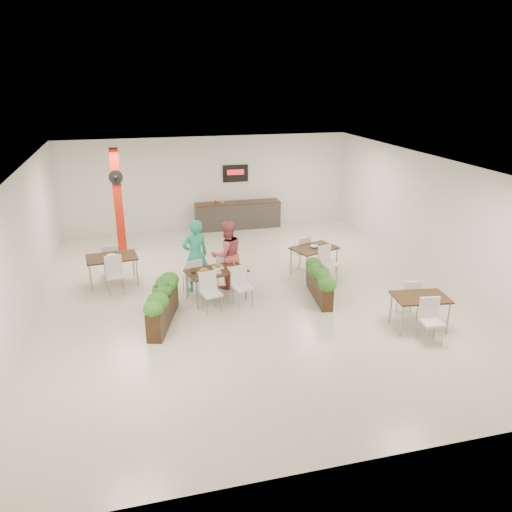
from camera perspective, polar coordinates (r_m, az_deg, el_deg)
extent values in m
plane|color=beige|center=(12.50, -0.92, -4.33)|extent=(12.00, 12.00, 0.00)
cube|color=white|center=(17.64, -5.59, 8.29)|extent=(10.00, 0.10, 3.20)
cube|color=white|center=(6.74, 11.39, -12.19)|extent=(10.00, 0.10, 3.20)
cube|color=white|center=(11.87, -25.14, 0.65)|extent=(0.10, 12.00, 3.20)
cube|color=white|center=(13.92, 19.52, 4.07)|extent=(0.10, 12.00, 3.20)
cube|color=white|center=(11.56, -1.01, 10.29)|extent=(10.00, 12.00, 0.04)
cube|color=#AF1B0B|center=(15.30, -15.45, 5.86)|extent=(0.25, 0.25, 3.20)
cylinder|color=black|center=(14.96, -15.73, 8.67)|extent=(0.40, 0.06, 0.40)
sphere|color=black|center=(14.92, -15.73, 8.64)|extent=(0.12, 0.12, 0.12)
cube|color=#32302C|center=(17.76, -2.08, 4.63)|extent=(3.00, 0.60, 0.90)
cube|color=black|center=(17.64, -2.10, 6.10)|extent=(3.00, 0.62, 0.04)
cube|color=black|center=(17.73, -2.36, 9.41)|extent=(0.90, 0.04, 0.60)
cube|color=red|center=(17.69, -2.35, 9.55)|extent=(0.60, 0.02, 0.18)
imported|color=maroon|center=(17.46, -4.69, 6.30)|extent=(0.09, 0.09, 0.19)
imported|color=gold|center=(17.51, -3.88, 6.32)|extent=(0.13, 0.13, 0.17)
cube|color=black|center=(11.99, -4.58, -1.69)|extent=(1.55, 1.11, 0.04)
cylinder|color=gray|center=(11.62, -6.73, -4.50)|extent=(0.04, 0.04, 0.71)
cylinder|color=gray|center=(12.10, -1.10, -3.34)|extent=(0.04, 0.04, 0.71)
cylinder|color=gray|center=(12.20, -7.93, -3.33)|extent=(0.04, 0.04, 0.71)
cylinder|color=gray|center=(12.66, -2.51, -2.27)|extent=(0.04, 0.04, 0.71)
cube|color=white|center=(12.47, -7.35, -2.31)|extent=(0.51, 0.51, 0.05)
cube|color=white|center=(12.21, -7.07, -1.52)|extent=(0.42, 0.14, 0.45)
cylinder|color=gray|center=(12.76, -6.87, -2.89)|extent=(0.02, 0.02, 0.43)
cylinder|color=gray|center=(12.65, -8.30, -3.17)|extent=(0.02, 0.02, 0.43)
cylinder|color=gray|center=(12.47, -6.29, -3.43)|extent=(0.02, 0.02, 0.43)
cylinder|color=gray|center=(12.36, -7.74, -3.72)|extent=(0.02, 0.02, 0.43)
cube|color=white|center=(12.75, -4.00, -1.67)|extent=(0.51, 0.51, 0.05)
cube|color=white|center=(12.50, -3.67, -0.89)|extent=(0.42, 0.14, 0.45)
cylinder|color=gray|center=(13.05, -3.61, -2.26)|extent=(0.02, 0.02, 0.43)
cylinder|color=gray|center=(12.92, -4.98, -2.53)|extent=(0.02, 0.02, 0.43)
cylinder|color=gray|center=(12.76, -2.97, -2.77)|extent=(0.02, 0.02, 0.43)
cylinder|color=gray|center=(12.63, -4.36, -3.05)|extent=(0.02, 0.02, 0.43)
cube|color=white|center=(11.44, -5.14, -4.32)|extent=(0.51, 0.51, 0.05)
cube|color=white|center=(11.51, -5.56, -2.84)|extent=(0.42, 0.14, 0.45)
cylinder|color=gray|center=(11.34, -5.55, -5.88)|extent=(0.02, 0.02, 0.43)
cylinder|color=gray|center=(11.46, -3.98, -5.54)|extent=(0.02, 0.02, 0.43)
cylinder|color=gray|center=(11.63, -6.21, -5.23)|extent=(0.02, 0.02, 0.43)
cylinder|color=gray|center=(11.74, -4.67, -4.91)|extent=(0.02, 0.02, 0.43)
cube|color=white|center=(11.75, -1.56, -3.57)|extent=(0.51, 0.51, 0.05)
cube|color=white|center=(11.81, -1.99, -2.14)|extent=(0.42, 0.14, 0.45)
cylinder|color=gray|center=(11.64, -1.91, -5.09)|extent=(0.02, 0.02, 0.43)
cylinder|color=gray|center=(11.78, -0.43, -4.76)|extent=(0.02, 0.02, 0.43)
cylinder|color=gray|center=(11.92, -2.65, -4.48)|extent=(0.02, 0.02, 0.43)
cylinder|color=gray|center=(12.05, -1.19, -4.16)|extent=(0.02, 0.02, 0.43)
cube|color=white|center=(11.77, -5.94, -2.02)|extent=(0.36, 0.36, 0.01)
ellipsoid|color=brown|center=(11.74, -5.95, -1.69)|extent=(0.22, 0.22, 0.13)
cube|color=white|center=(12.12, -4.38, -1.31)|extent=(0.32, 0.32, 0.01)
ellipsoid|color=gold|center=(12.10, -4.39, -1.03)|extent=(0.18, 0.18, 0.11)
cube|color=white|center=(12.03, -2.61, -1.43)|extent=(0.32, 0.32, 0.01)
ellipsoid|color=#48150E|center=(12.01, -2.61, -1.18)|extent=(0.16, 0.16, 0.10)
cube|color=white|center=(11.81, -4.44, -1.90)|extent=(0.22, 0.22, 0.01)
ellipsoid|color=white|center=(11.79, -4.45, -1.70)|extent=(0.12, 0.12, 0.07)
cylinder|color=orange|center=(12.29, -2.53, -0.61)|extent=(0.07, 0.07, 0.15)
imported|color=#523723|center=(11.86, -7.21, -1.69)|extent=(0.12, 0.12, 0.10)
imported|color=#27AB84|center=(12.47, -6.94, 0.06)|extent=(0.76, 0.59, 1.85)
imported|color=#CF5C61|center=(12.60, -3.33, 0.16)|extent=(0.99, 0.85, 1.76)
cube|color=black|center=(11.16, -10.57, -6.04)|extent=(0.84, 1.90, 0.63)
ellipsoid|color=#1F5518|center=(10.27, -11.65, -5.79)|extent=(0.40, 0.40, 0.32)
ellipsoid|color=#1F5518|center=(10.62, -11.16, -4.86)|extent=(0.40, 0.40, 0.32)
ellipsoid|color=#1F5518|center=(10.97, -10.71, -4.00)|extent=(0.40, 0.40, 0.32)
ellipsoid|color=#1F5518|center=(11.33, -10.28, -3.19)|extent=(0.40, 0.40, 0.32)
ellipsoid|color=#1F5518|center=(11.69, -9.89, -2.42)|extent=(0.40, 0.40, 0.32)
imported|color=#1F5518|center=(10.94, -10.74, -3.59)|extent=(0.37, 0.32, 0.41)
cube|color=black|center=(12.25, 7.25, -3.65)|extent=(0.45, 1.61, 0.53)
ellipsoid|color=#1F5518|center=(11.53, 8.14, -3.16)|extent=(0.40, 0.40, 0.32)
ellipsoid|color=#1F5518|center=(11.82, 7.72, -2.56)|extent=(0.40, 0.40, 0.32)
ellipsoid|color=#1F5518|center=(12.11, 7.32, -1.98)|extent=(0.40, 0.40, 0.32)
ellipsoid|color=#1F5518|center=(12.40, 6.95, -1.42)|extent=(0.40, 0.40, 0.32)
ellipsoid|color=#1F5518|center=(12.69, 6.59, -0.90)|extent=(0.40, 0.40, 0.32)
imported|color=#1F5518|center=(12.09, 7.34, -1.74)|extent=(0.19, 0.19, 0.35)
cube|color=black|center=(13.36, -16.18, -0.14)|extent=(1.34, 0.97, 0.04)
cylinder|color=gray|center=(13.13, -18.35, -2.49)|extent=(0.04, 0.04, 0.71)
cylinder|color=gray|center=(13.19, -13.42, -1.88)|extent=(0.04, 0.04, 0.71)
cylinder|color=gray|center=(13.80, -18.53, -1.41)|extent=(0.04, 0.04, 0.71)
cylinder|color=gray|center=(13.86, -13.84, -0.84)|extent=(0.04, 0.04, 0.71)
cube|color=white|center=(14.01, -16.31, -0.43)|extent=(0.46, 0.46, 0.05)
cube|color=white|center=(13.75, -16.33, 0.29)|extent=(0.42, 0.09, 0.45)
cylinder|color=gray|center=(14.26, -15.60, -1.01)|extent=(0.02, 0.02, 0.43)
cylinder|color=gray|center=(14.25, -16.96, -1.18)|extent=(0.02, 0.02, 0.43)
cylinder|color=gray|center=(13.95, -15.46, -1.48)|extent=(0.02, 0.02, 0.43)
cylinder|color=gray|center=(13.93, -16.84, -1.65)|extent=(0.02, 0.02, 0.43)
cube|color=white|center=(12.89, -15.81, -2.17)|extent=(0.46, 0.46, 0.05)
cube|color=white|center=(12.98, -16.00, -0.85)|extent=(0.42, 0.09, 0.45)
cylinder|color=gray|center=(12.81, -16.39, -3.51)|extent=(0.02, 0.02, 0.43)
cylinder|color=gray|center=(12.83, -14.89, -3.32)|extent=(0.02, 0.02, 0.43)
cylinder|color=gray|center=(13.13, -16.53, -2.95)|extent=(0.02, 0.02, 0.43)
cylinder|color=gray|center=(13.15, -15.06, -2.77)|extent=(0.02, 0.02, 0.43)
imported|color=white|center=(13.34, -16.20, 0.04)|extent=(0.22, 0.22, 0.05)
cube|color=black|center=(13.60, 6.68, 0.90)|extent=(1.38, 1.14, 0.04)
cylinder|color=gray|center=(13.17, 5.78, -1.46)|extent=(0.04, 0.04, 0.71)
cylinder|color=gray|center=(13.83, 9.19, -0.55)|extent=(0.04, 0.04, 0.71)
cylinder|color=gray|center=(13.65, 4.00, -0.61)|extent=(0.04, 0.04, 0.71)
cylinder|color=gray|center=(14.29, 7.38, 0.23)|extent=(0.04, 0.04, 0.71)
cube|color=white|center=(14.13, 5.07, 0.49)|extent=(0.54, 0.54, 0.05)
cube|color=white|center=(13.91, 5.59, 1.24)|extent=(0.41, 0.18, 0.45)
cylinder|color=gray|center=(14.43, 5.14, -0.08)|extent=(0.02, 0.02, 0.43)
cylinder|color=gray|center=(14.23, 4.08, -0.34)|extent=(0.02, 0.02, 0.43)
cylinder|color=gray|center=(14.19, 6.00, -0.47)|extent=(0.02, 0.02, 0.43)
cylinder|color=gray|center=(13.98, 4.93, -0.74)|extent=(0.02, 0.02, 0.43)
cube|color=white|center=(13.28, 8.30, -0.95)|extent=(0.54, 0.54, 0.05)
cube|color=white|center=(13.32, 7.81, 0.30)|extent=(0.41, 0.18, 0.45)
cylinder|color=gray|center=(13.14, 8.18, -2.27)|extent=(0.02, 0.02, 0.43)
cylinder|color=gray|center=(13.35, 9.28, -1.96)|extent=(0.02, 0.02, 0.43)
cylinder|color=gray|center=(13.37, 7.22, -1.82)|extent=(0.02, 0.02, 0.43)
cylinder|color=gray|center=(13.58, 8.31, -1.52)|extent=(0.02, 0.02, 0.43)
imported|color=white|center=(13.59, 6.69, 1.09)|extent=(0.22, 0.22, 0.05)
cube|color=black|center=(11.11, 18.31, -4.50)|extent=(1.22, 0.90, 0.04)
cylinder|color=gray|center=(10.82, 16.34, -7.18)|extent=(0.04, 0.04, 0.71)
cylinder|color=gray|center=(11.23, 21.11, -6.70)|extent=(0.04, 0.04, 0.71)
cylinder|color=gray|center=(11.33, 15.14, -5.76)|extent=(0.04, 0.04, 0.71)
cylinder|color=gray|center=(11.73, 19.73, -5.37)|extent=(0.04, 0.04, 0.71)
cube|color=white|center=(11.72, 16.97, -4.56)|extent=(0.47, 0.47, 0.05)
cube|color=white|center=(11.46, 17.47, -3.81)|extent=(0.42, 0.10, 0.45)
cylinder|color=gray|center=(12.02, 17.30, -5.19)|extent=(0.02, 0.02, 0.43)
cylinder|color=gray|center=(11.89, 15.79, -5.32)|extent=(0.02, 0.02, 0.43)
cylinder|color=gray|center=(11.74, 17.95, -5.88)|extent=(0.02, 0.02, 0.43)
cylinder|color=gray|center=(11.61, 16.41, -6.02)|extent=(0.02, 0.02, 0.43)
cube|color=white|center=(10.75, 19.46, -7.16)|extent=(0.47, 0.47, 0.05)
cube|color=white|center=(10.79, 19.18, -5.53)|extent=(0.42, 0.10, 0.45)
cylinder|color=gray|center=(10.65, 18.87, -8.77)|extent=(0.02, 0.02, 0.43)
cylinder|color=gray|center=(10.79, 20.52, -8.58)|extent=(0.02, 0.02, 0.43)
cylinder|color=gray|center=(10.92, 18.12, -7.95)|extent=(0.02, 0.02, 0.43)
cylinder|color=gray|center=(11.06, 19.74, -7.77)|extent=(0.02, 0.02, 0.43)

